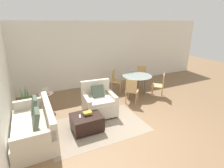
{
  "coord_description": "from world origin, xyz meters",
  "views": [
    {
      "loc": [
        -2.34,
        -3.03,
        2.73
      ],
      "look_at": [
        0.07,
        1.9,
        0.75
      ],
      "focal_mm": 28.0,
      "sensor_mm": 36.0,
      "label": 1
    }
  ],
  "objects_px": {
    "couch": "(36,127)",
    "picture_frame": "(46,91)",
    "potted_plant": "(28,107)",
    "ottoman": "(87,122)",
    "book_stack": "(87,113)",
    "dining_chair_near_right": "(160,84)",
    "dining_table": "(137,78)",
    "dining_chair_near_left": "(132,89)",
    "tv_remote_primary": "(80,116)",
    "armchair": "(99,102)",
    "dining_chair_far_right": "(141,75)",
    "dining_chair_far_left": "(115,79)",
    "side_table": "(47,99)"
  },
  "relations": [
    {
      "from": "couch",
      "to": "picture_frame",
      "type": "xyz_separation_m",
      "value": [
        0.43,
        1.31,
        0.39
      ]
    },
    {
      "from": "potted_plant",
      "to": "ottoman",
      "type": "bearing_deg",
      "value": -50.32
    },
    {
      "from": "book_stack",
      "to": "dining_chair_near_right",
      "type": "height_order",
      "value": "dining_chair_near_right"
    },
    {
      "from": "potted_plant",
      "to": "dining_table",
      "type": "bearing_deg",
      "value": -2.29
    },
    {
      "from": "dining_chair_near_left",
      "to": "tv_remote_primary",
      "type": "bearing_deg",
      "value": -158.17
    },
    {
      "from": "armchair",
      "to": "dining_chair_near_right",
      "type": "xyz_separation_m",
      "value": [
        2.56,
        0.19,
        0.14
      ]
    },
    {
      "from": "dining_chair_far_right",
      "to": "tv_remote_primary",
      "type": "bearing_deg",
      "value": -147.96
    },
    {
      "from": "dining_table",
      "to": "dining_chair_far_left",
      "type": "xyz_separation_m",
      "value": [
        -0.63,
        0.63,
        -0.15
      ]
    },
    {
      "from": "side_table",
      "to": "dining_chair_near_left",
      "type": "relative_size",
      "value": 0.64
    },
    {
      "from": "picture_frame",
      "to": "armchair",
      "type": "bearing_deg",
      "value": -32.42
    },
    {
      "from": "ottoman",
      "to": "book_stack",
      "type": "height_order",
      "value": "book_stack"
    },
    {
      "from": "dining_chair_near_right",
      "to": "dining_chair_far_right",
      "type": "relative_size",
      "value": 1.0
    },
    {
      "from": "dining_table",
      "to": "dining_chair_near_left",
      "type": "relative_size",
      "value": 1.26
    },
    {
      "from": "dining_chair_near_right",
      "to": "dining_chair_far_right",
      "type": "xyz_separation_m",
      "value": [
        0.0,
        1.26,
        0.0
      ]
    },
    {
      "from": "armchair",
      "to": "dining_chair_far_left",
      "type": "xyz_separation_m",
      "value": [
        1.3,
        1.45,
        0.14
      ]
    },
    {
      "from": "armchair",
      "to": "tv_remote_primary",
      "type": "bearing_deg",
      "value": -140.55
    },
    {
      "from": "dining_chair_near_left",
      "to": "dining_chair_near_right",
      "type": "bearing_deg",
      "value": 0.0
    },
    {
      "from": "dining_chair_far_right",
      "to": "dining_chair_far_left",
      "type": "bearing_deg",
      "value": 180.0
    },
    {
      "from": "picture_frame",
      "to": "dining_chair_far_right",
      "type": "height_order",
      "value": "dining_chair_far_right"
    },
    {
      "from": "dining_chair_near_right",
      "to": "dining_chair_far_left",
      "type": "relative_size",
      "value": 1.0
    },
    {
      "from": "book_stack",
      "to": "dining_chair_near_left",
      "type": "xyz_separation_m",
      "value": [
        1.88,
        0.84,
        0.05
      ]
    },
    {
      "from": "book_stack",
      "to": "ottoman",
      "type": "bearing_deg",
      "value": -147.39
    },
    {
      "from": "couch",
      "to": "picture_frame",
      "type": "distance_m",
      "value": 1.43
    },
    {
      "from": "ottoman",
      "to": "dining_table",
      "type": "xyz_separation_m",
      "value": [
        2.55,
        1.49,
        0.44
      ]
    },
    {
      "from": "tv_remote_primary",
      "to": "dining_chair_near_left",
      "type": "distance_m",
      "value": 2.25
    },
    {
      "from": "book_stack",
      "to": "tv_remote_primary",
      "type": "height_order",
      "value": "book_stack"
    },
    {
      "from": "tv_remote_primary",
      "to": "potted_plant",
      "type": "height_order",
      "value": "potted_plant"
    },
    {
      "from": "tv_remote_primary",
      "to": "dining_chair_near_right",
      "type": "distance_m",
      "value": 3.44
    },
    {
      "from": "armchair",
      "to": "ottoman",
      "type": "distance_m",
      "value": 0.93
    },
    {
      "from": "couch",
      "to": "side_table",
      "type": "height_order",
      "value": "couch"
    },
    {
      "from": "armchair",
      "to": "dining_table",
      "type": "height_order",
      "value": "armchair"
    },
    {
      "from": "armchair",
      "to": "picture_frame",
      "type": "xyz_separation_m",
      "value": [
        -1.42,
        0.9,
        0.3
      ]
    },
    {
      "from": "book_stack",
      "to": "potted_plant",
      "type": "relative_size",
      "value": 0.24
    },
    {
      "from": "book_stack",
      "to": "picture_frame",
      "type": "relative_size",
      "value": 1.23
    },
    {
      "from": "potted_plant",
      "to": "dining_chair_near_left",
      "type": "relative_size",
      "value": 1.09
    },
    {
      "from": "book_stack",
      "to": "dining_chair_near_left",
      "type": "distance_m",
      "value": 2.06
    },
    {
      "from": "armchair",
      "to": "side_table",
      "type": "xyz_separation_m",
      "value": [
        -1.42,
        0.9,
        0.03
      ]
    },
    {
      "from": "tv_remote_primary",
      "to": "dining_table",
      "type": "distance_m",
      "value": 3.09
    },
    {
      "from": "picture_frame",
      "to": "dining_table",
      "type": "bearing_deg",
      "value": -1.37
    },
    {
      "from": "ottoman",
      "to": "side_table",
      "type": "height_order",
      "value": "side_table"
    },
    {
      "from": "side_table",
      "to": "picture_frame",
      "type": "height_order",
      "value": "picture_frame"
    },
    {
      "from": "couch",
      "to": "armchair",
      "type": "relative_size",
      "value": 1.93
    },
    {
      "from": "picture_frame",
      "to": "dining_chair_near_left",
      "type": "relative_size",
      "value": 0.21
    },
    {
      "from": "potted_plant",
      "to": "dining_chair_near_left",
      "type": "bearing_deg",
      "value": -13.4
    },
    {
      "from": "armchair",
      "to": "tv_remote_primary",
      "type": "relative_size",
      "value": 6.01
    },
    {
      "from": "armchair",
      "to": "side_table",
      "type": "height_order",
      "value": "armchair"
    },
    {
      "from": "dining_chair_near_left",
      "to": "dining_chair_far_right",
      "type": "height_order",
      "value": "same"
    },
    {
      "from": "couch",
      "to": "side_table",
      "type": "xyz_separation_m",
      "value": [
        0.43,
        1.31,
        0.12
      ]
    },
    {
      "from": "ottoman",
      "to": "dining_chair_near_right",
      "type": "xyz_separation_m",
      "value": [
        3.18,
        0.87,
        0.29
      ]
    },
    {
      "from": "picture_frame",
      "to": "dining_table",
      "type": "height_order",
      "value": "picture_frame"
    }
  ]
}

